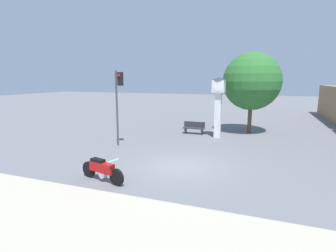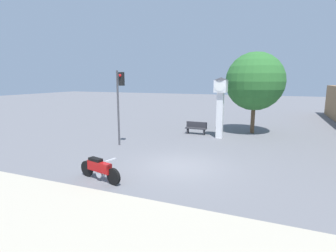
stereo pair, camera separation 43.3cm
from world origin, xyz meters
name	(u,v)px [view 1 (the left image)]	position (x,y,z in m)	size (l,w,h in m)	color
ground_plane	(181,166)	(0.00, 0.00, 0.00)	(120.00, 120.00, 0.00)	slate
motorcycle	(102,170)	(-2.46, -2.89, 0.49)	(2.27, 0.74, 1.02)	black
clock_tower	(218,98)	(0.50, 6.87, 2.80)	(0.99, 0.99, 4.23)	white
traffic_light	(118,95)	(-4.78, 2.43, 3.15)	(0.50, 0.35, 4.61)	#47474C
street_tree	(252,81)	(2.53, 9.50, 3.93)	(4.33, 4.33, 6.10)	brown
bench	(194,127)	(-1.38, 7.52, 0.49)	(1.60, 0.44, 0.92)	#2D2D33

